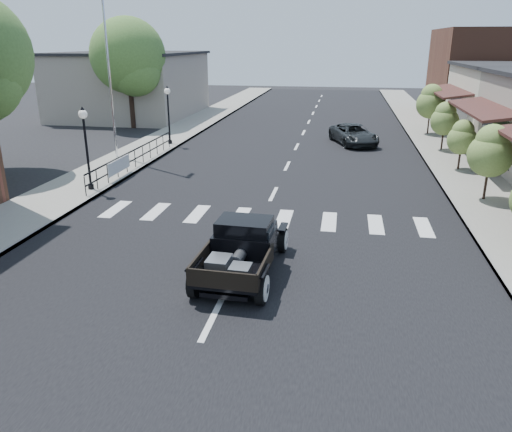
# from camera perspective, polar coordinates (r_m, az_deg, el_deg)

# --- Properties ---
(ground) EXTENTS (120.00, 120.00, 0.00)m
(ground) POSITION_cam_1_polar(r_m,az_deg,el_deg) (14.26, -1.94, -5.57)
(ground) COLOR black
(ground) RESTS_ON ground
(road) EXTENTS (14.00, 80.00, 0.02)m
(road) POSITION_cam_1_polar(r_m,az_deg,el_deg) (28.42, 4.28, 7.10)
(road) COLOR black
(road) RESTS_ON ground
(road_markings) EXTENTS (12.00, 60.00, 0.06)m
(road_markings) POSITION_cam_1_polar(r_m,az_deg,el_deg) (23.59, 3.03, 4.56)
(road_markings) COLOR silver
(road_markings) RESTS_ON ground
(sidewalk_left) EXTENTS (3.00, 80.00, 0.15)m
(sidewalk_left) POSITION_cam_1_polar(r_m,az_deg,el_deg) (30.42, -12.00, 7.67)
(sidewalk_left) COLOR #99988B
(sidewalk_left) RESTS_ON ground
(sidewalk_right) EXTENTS (3.00, 80.00, 0.15)m
(sidewalk_right) POSITION_cam_1_polar(r_m,az_deg,el_deg) (28.87, 21.41, 6.14)
(sidewalk_right) COLOR gray
(sidewalk_right) RESTS_ON ground
(low_building_left) EXTENTS (10.00, 12.00, 5.00)m
(low_building_left) POSITION_cam_1_polar(r_m,az_deg,el_deg) (44.48, -14.01, 14.26)
(low_building_left) COLOR #A49889
(low_building_left) RESTS_ON ground
(far_building_right) EXTENTS (11.00, 10.00, 7.00)m
(far_building_right) POSITION_cam_1_polar(r_m,az_deg,el_deg) (46.52, 26.76, 14.26)
(far_building_right) COLOR brown
(far_building_right) RESTS_ON ground
(railing) EXTENTS (0.08, 10.00, 1.00)m
(railing) POSITION_cam_1_polar(r_m,az_deg,el_deg) (25.34, -13.67, 6.58)
(railing) COLOR black
(railing) RESTS_ON sidewalk_left
(banner) EXTENTS (0.04, 2.20, 0.60)m
(banner) POSITION_cam_1_polar(r_m,az_deg,el_deg) (23.58, -15.34, 5.01)
(banner) COLOR silver
(banner) RESTS_ON sidewalk_left
(lamp_post_b) EXTENTS (0.36, 0.36, 3.40)m
(lamp_post_b) POSITION_cam_1_polar(r_m,az_deg,el_deg) (21.71, -18.78, 7.28)
(lamp_post_b) COLOR black
(lamp_post_b) RESTS_ON sidewalk_left
(lamp_post_c) EXTENTS (0.36, 0.36, 3.40)m
(lamp_post_c) POSITION_cam_1_polar(r_m,az_deg,el_deg) (30.73, -9.96, 11.28)
(lamp_post_c) COLOR black
(lamp_post_c) RESTS_ON sidewalk_left
(flagpole) EXTENTS (0.12, 0.12, 12.96)m
(flagpole) POSITION_cam_1_polar(r_m,az_deg,el_deg) (27.38, -16.87, 19.87)
(flagpole) COLOR silver
(flagpole) RESTS_ON sidewalk_left
(big_tree_far) EXTENTS (5.25, 5.25, 7.71)m
(big_tree_far) POSITION_cam_1_polar(r_m,az_deg,el_deg) (37.90, -14.27, 15.51)
(big_tree_far) COLOR #486E2F
(big_tree_far) RESTS_ON ground
(small_tree_b) EXTENTS (1.69, 1.69, 2.82)m
(small_tree_b) POSITION_cam_1_polar(r_m,az_deg,el_deg) (21.24, 25.08, 5.43)
(small_tree_b) COLOR olive
(small_tree_b) RESTS_ON sidewalk_right
(small_tree_c) EXTENTS (1.38, 1.38, 2.30)m
(small_tree_c) POSITION_cam_1_polar(r_m,az_deg,el_deg) (25.96, 22.39, 7.44)
(small_tree_c) COLOR olive
(small_tree_c) RESTS_ON sidewalk_right
(small_tree_d) EXTENTS (1.56, 1.56, 2.60)m
(small_tree_d) POSITION_cam_1_polar(r_m,az_deg,el_deg) (30.48, 20.68, 9.51)
(small_tree_d) COLOR olive
(small_tree_d) RESTS_ON sidewalk_right
(small_tree_e) EXTENTS (1.87, 1.87, 3.12)m
(small_tree_e) POSITION_cam_1_polar(r_m,az_deg,el_deg) (35.66, 19.27, 11.36)
(small_tree_e) COLOR olive
(small_tree_e) RESTS_ON sidewalk_right
(hotrod_pickup) EXTENTS (2.25, 4.51, 1.53)m
(hotrod_pickup) POSITION_cam_1_polar(r_m,az_deg,el_deg) (13.44, -1.51, -3.60)
(hotrod_pickup) COLOR black
(hotrod_pickup) RESTS_ON ground
(second_car) EXTENTS (3.36, 4.80, 1.22)m
(second_car) POSITION_cam_1_polar(r_m,az_deg,el_deg) (31.52, 11.10, 9.11)
(second_car) COLOR black
(second_car) RESTS_ON ground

